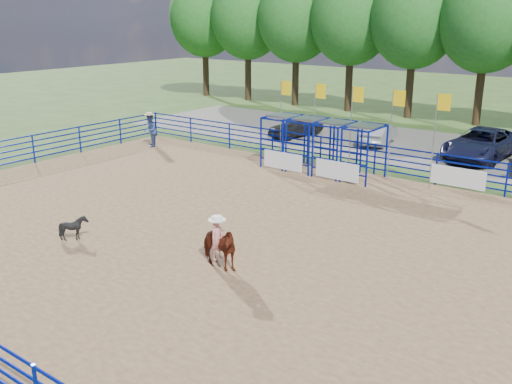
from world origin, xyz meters
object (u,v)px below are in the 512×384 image
horse_and_rider (217,243)px  car_b (379,133)px  car_a (296,126)px  calf (74,228)px  spectator_cowboy (150,130)px  car_c (481,144)px

horse_and_rider → car_b: 19.27m
car_b → horse_and_rider: bearing=90.8°
car_a → calf: bearing=-68.4°
car_a → spectator_cowboy: bearing=-112.2°
spectator_cowboy → car_c: 18.26m
car_c → calf: bearing=-106.8°
calf → car_c: 21.43m
calf → car_a: (-3.44, 19.08, 0.22)m
calf → car_b: bearing=-10.4°
car_c → horse_and_rider: bearing=-92.8°
spectator_cowboy → car_a: bearing=56.4°
car_b → car_c: (5.92, -0.13, 0.18)m
spectator_cowboy → car_a: 9.15m
horse_and_rider → calf: bearing=-167.1°
horse_and_rider → car_b: (-3.66, 18.92, -0.19)m
calf → car_c: car_c is taller
spectator_cowboy → car_c: bearing=28.0°
spectator_cowboy → horse_and_rider: bearing=-36.4°
spectator_cowboy → car_c: (16.13, 8.56, -0.19)m
car_a → car_c: car_c is taller
calf → car_c: (7.63, 20.02, 0.36)m
car_a → car_b: (5.15, 1.07, -0.04)m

